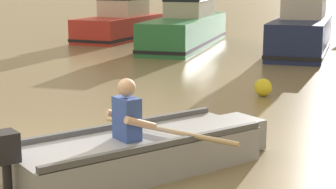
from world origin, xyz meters
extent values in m
plane|color=#7A6B4C|center=(0.00, 0.00, 0.00)|extent=(120.00, 120.00, 0.00)
cube|color=gray|center=(1.05, 0.58, 0.22)|extent=(2.47, 3.24, 0.44)
cube|color=gray|center=(1.89, 2.09, 0.22)|extent=(0.72, 0.64, 0.42)
cube|color=#4D4E51|center=(0.61, 0.83, 0.47)|extent=(1.55, 2.69, 0.08)
cube|color=#4D4E51|center=(1.50, 0.33, 0.47)|extent=(1.55, 2.69, 0.08)
cube|color=#A0A2A8|center=(1.01, 0.49, 0.40)|extent=(1.02, 0.74, 0.06)
cylinder|color=black|center=(0.25, -0.86, 0.27)|extent=(0.14, 0.14, 0.54)
cube|color=black|center=(0.25, -0.86, 0.62)|extent=(0.36, 0.35, 0.32)
cube|color=#334C99|center=(0.98, 0.45, 0.70)|extent=(0.40, 0.36, 0.52)
sphere|color=tan|center=(0.98, 0.45, 1.08)|extent=(0.22, 0.22, 0.22)
cylinder|color=tan|center=(0.81, 0.60, 0.68)|extent=(0.29, 0.42, 0.23)
cylinder|color=tan|center=(1.20, 0.38, 0.68)|extent=(0.29, 0.42, 0.23)
cylinder|color=tan|center=(1.36, 0.81, 0.50)|extent=(1.97, 0.44, 0.06)
cube|color=#B72D28|center=(-6.71, 13.57, 0.44)|extent=(1.89, 4.62, 0.89)
cube|color=black|center=(-6.71, 13.57, 0.16)|extent=(1.93, 4.66, 0.10)
cube|color=beige|center=(-6.73, 13.98, 1.49)|extent=(1.41, 1.97, 1.20)
cube|color=#287042|center=(-3.52, 12.69, 0.51)|extent=(2.62, 6.70, 1.01)
cube|color=black|center=(-3.52, 12.69, 0.18)|extent=(2.66, 6.74, 0.10)
cube|color=#B2ADA3|center=(-3.61, 13.27, 1.55)|extent=(1.67, 2.90, 1.07)
cube|color=#19234C|center=(0.54, 12.44, 0.55)|extent=(2.16, 5.32, 1.10)
cube|color=black|center=(0.54, 12.44, 0.19)|extent=(2.20, 5.36, 0.10)
sphere|color=yellow|center=(1.22, 5.63, 0.18)|extent=(0.36, 0.36, 0.36)
camera|label=1|loc=(4.19, -5.24, 2.36)|focal=59.80mm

